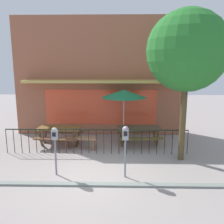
# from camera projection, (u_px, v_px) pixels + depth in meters

# --- Properties ---
(ground) EXTENTS (40.00, 40.00, 0.00)m
(ground) POSITION_uv_depth(u_px,v_px,m) (91.00, 176.00, 7.31)
(ground) COLOR gray
(pub_storefront) EXTENTS (8.24, 1.32, 5.58)m
(pub_storefront) POSITION_uv_depth(u_px,v_px,m) (101.00, 77.00, 11.41)
(pub_storefront) COLOR brown
(pub_storefront) RESTS_ON ground
(patio_fence_front) EXTENTS (6.95, 0.04, 0.97)m
(patio_fence_front) POSITION_uv_depth(u_px,v_px,m) (96.00, 137.00, 9.02)
(patio_fence_front) COLOR black
(patio_fence_front) RESTS_ON ground
(picnic_table_left) EXTENTS (1.90, 1.49, 0.79)m
(picnic_table_left) POSITION_uv_depth(u_px,v_px,m) (60.00, 131.00, 10.00)
(picnic_table_left) COLOR brown
(picnic_table_left) RESTS_ON ground
(picnic_table_right) EXTENTS (1.91, 1.51, 0.79)m
(picnic_table_right) POSITION_uv_depth(u_px,v_px,m) (139.00, 131.00, 10.03)
(picnic_table_right) COLOR brown
(picnic_table_right) RESTS_ON ground
(patio_umbrella) EXTENTS (1.94, 1.94, 2.31)m
(patio_umbrella) POSITION_uv_depth(u_px,v_px,m) (124.00, 94.00, 10.25)
(patio_umbrella) COLOR black
(patio_umbrella) RESTS_ON ground
(patio_bench) EXTENTS (1.43, 0.51, 0.48)m
(patio_bench) POSITION_uv_depth(u_px,v_px,m) (80.00, 140.00, 9.62)
(patio_bench) COLOR #9F6F50
(patio_bench) RESTS_ON ground
(parking_meter_near) EXTENTS (0.18, 0.17, 1.52)m
(parking_meter_near) POSITION_uv_depth(u_px,v_px,m) (55.00, 139.00, 7.18)
(parking_meter_near) COLOR slate
(parking_meter_near) RESTS_ON ground
(parking_meter_far) EXTENTS (0.18, 0.17, 1.60)m
(parking_meter_far) POSITION_uv_depth(u_px,v_px,m) (125.00, 138.00, 7.01)
(parking_meter_far) COLOR slate
(parking_meter_far) RESTS_ON ground
(street_tree) EXTENTS (2.72, 2.72, 5.17)m
(street_tree) POSITION_uv_depth(u_px,v_px,m) (187.00, 51.00, 7.85)
(street_tree) COLOR #4E4125
(street_tree) RESTS_ON ground
(curb_edge) EXTENTS (11.54, 0.20, 0.11)m
(curb_edge) POSITION_uv_depth(u_px,v_px,m) (89.00, 185.00, 6.75)
(curb_edge) COLOR gray
(curb_edge) RESTS_ON ground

